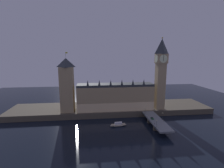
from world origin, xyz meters
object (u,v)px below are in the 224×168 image
(car_northbound_lead, at_px, (152,118))
(street_lamp_near, at_px, (156,123))
(clock_tower, at_px, (161,72))
(boat_upstream, at_px, (118,125))
(pedestrian_near_rail, at_px, (154,124))
(victoria_tower, at_px, (67,85))
(street_lamp_mid, at_px, (162,115))
(pedestrian_mid_walk, at_px, (164,121))
(street_lamp_far, at_px, (145,110))

(car_northbound_lead, height_order, street_lamp_near, street_lamp_near)
(clock_tower, distance_m, boat_upstream, 71.42)
(clock_tower, height_order, pedestrian_near_rail, clock_tower)
(clock_tower, relative_size, pedestrian_near_rail, 42.66)
(victoria_tower, distance_m, pedestrian_near_rail, 91.74)
(clock_tower, relative_size, car_northbound_lead, 16.58)
(street_lamp_mid, bearing_deg, boat_upstream, 174.49)
(pedestrian_mid_walk, bearing_deg, clock_tower, 74.40)
(pedestrian_mid_walk, height_order, street_lamp_mid, street_lamp_mid)
(victoria_tower, bearing_deg, car_northbound_lead, -20.93)
(boat_upstream, bearing_deg, pedestrian_mid_walk, -11.72)
(clock_tower, height_order, boat_upstream, clock_tower)
(clock_tower, xyz_separation_m, street_lamp_near, (-20.79, -45.74, -36.04))
(street_lamp_far, bearing_deg, boat_upstream, -158.67)
(car_northbound_lead, distance_m, street_lamp_far, 12.96)
(pedestrian_near_rail, height_order, street_lamp_near, street_lamp_near)
(clock_tower, bearing_deg, street_lamp_mid, -106.95)
(street_lamp_mid, height_order, street_lamp_far, street_lamp_far)
(boat_upstream, bearing_deg, clock_tower, 29.17)
(clock_tower, distance_m, victoria_tower, 97.95)
(car_northbound_lead, xyz_separation_m, street_lamp_far, (-3.03, 12.06, 3.64))
(clock_tower, relative_size, pedestrian_mid_walk, 47.03)
(street_lamp_far, xyz_separation_m, boat_upstream, (-27.99, -10.93, -8.86))
(street_lamp_mid, xyz_separation_m, street_lamp_far, (-11.33, 14.72, 0.10))
(boat_upstream, bearing_deg, pedestrian_near_rail, -25.47)
(street_lamp_far, bearing_deg, clock_tower, 38.10)
(clock_tower, bearing_deg, pedestrian_near_rail, -116.58)
(victoria_tower, height_order, pedestrian_near_rail, victoria_tower)
(victoria_tower, xyz_separation_m, street_lamp_far, (76.34, -18.30, -23.10))
(victoria_tower, distance_m, street_lamp_mid, 96.51)
(victoria_tower, relative_size, car_northbound_lead, 13.29)
(clock_tower, height_order, pedestrian_mid_walk, clock_tower)
(pedestrian_near_rail, relative_size, pedestrian_mid_walk, 1.10)
(victoria_tower, distance_m, boat_upstream, 64.91)
(pedestrian_near_rail, distance_m, pedestrian_mid_walk, 11.86)
(car_northbound_lead, distance_m, pedestrian_mid_walk, 10.52)
(pedestrian_near_rail, xyz_separation_m, street_lamp_mid, (10.93, 9.73, 3.24))
(car_northbound_lead, bearing_deg, pedestrian_near_rail, -101.99)
(pedestrian_near_rail, relative_size, boat_upstream, 0.12)
(street_lamp_near, xyz_separation_m, street_lamp_mid, (11.33, 14.72, 0.29))
(clock_tower, height_order, street_lamp_far, clock_tower)
(pedestrian_mid_walk, bearing_deg, street_lamp_near, -136.33)
(pedestrian_mid_walk, xyz_separation_m, street_lamp_near, (-10.93, -10.44, 3.04))
(street_lamp_near, xyz_separation_m, boat_upstream, (-27.99, 18.51, -8.47))
(pedestrian_near_rail, distance_m, boat_upstream, 31.93)
(victoria_tower, height_order, boat_upstream, victoria_tower)
(clock_tower, bearing_deg, street_lamp_near, -114.44)
(victoria_tower, distance_m, pedestrian_mid_walk, 98.55)
(victoria_tower, xyz_separation_m, car_northbound_lead, (79.37, -30.36, -26.74))
(street_lamp_far, bearing_deg, car_northbound_lead, -75.88)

